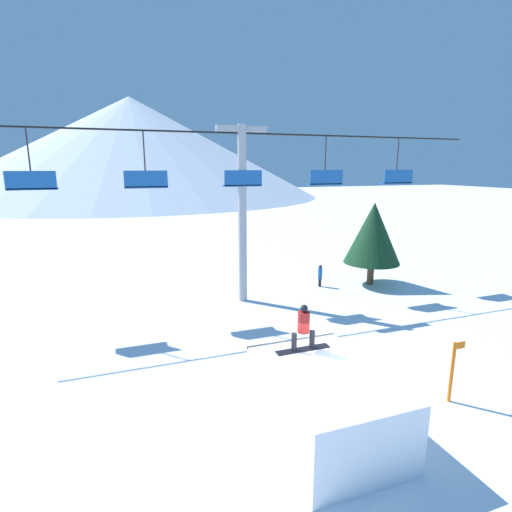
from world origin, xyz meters
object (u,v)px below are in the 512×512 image
object	(u,v)px
pine_tree_near	(373,233)
trail_marker	(452,370)
snowboarder	(303,328)
snow_ramp	(325,403)
distant_skier	(320,275)

from	to	relation	value
pine_tree_near	trail_marker	size ratio (longest dim) A/B	2.57
snowboarder	pine_tree_near	size ratio (longest dim) A/B	0.33
snow_ramp	snowboarder	xyz separation A→B (m)	(0.01, 1.25, 1.47)
pine_tree_near	distant_skier	world-z (taller)	pine_tree_near
pine_tree_near	distant_skier	size ratio (longest dim) A/B	3.75
snowboarder	distant_skier	xyz separation A→B (m)	(5.98, 9.90, -1.65)
pine_tree_near	snow_ramp	bearing A→B (deg)	-129.96
snow_ramp	trail_marker	bearing A→B (deg)	0.82
pine_tree_near	distant_skier	xyz separation A→B (m)	(-2.89, 0.56, -2.25)
snow_ramp	distant_skier	xyz separation A→B (m)	(5.98, 11.15, -0.18)
snowboarder	pine_tree_near	distance (m)	12.89
snow_ramp	pine_tree_near	distance (m)	13.97
snow_ramp	trail_marker	size ratio (longest dim) A/B	2.18
distant_skier	snowboarder	bearing A→B (deg)	-121.14
snow_ramp	distant_skier	distance (m)	12.65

